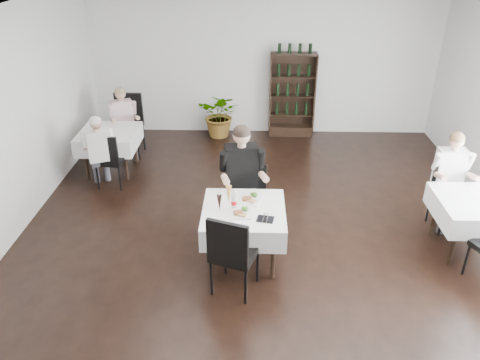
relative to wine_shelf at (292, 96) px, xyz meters
name	(u,v)px	position (x,y,z in m)	size (l,w,h in m)	color
room_shell	(270,156)	(-0.60, -4.31, 0.65)	(9.00, 9.00, 9.00)	black
wine_shelf	(292,96)	(0.00, 0.00, 0.00)	(0.90, 0.28, 1.75)	black
main_table	(244,219)	(-0.90, -4.31, -0.23)	(1.03, 1.03, 0.77)	black
left_table	(109,139)	(-3.30, -1.81, -0.23)	(0.98, 0.98, 0.77)	black
right_table	(475,210)	(2.10, -4.01, -0.23)	(0.98, 0.98, 0.77)	black
potted_tree	(221,115)	(-1.47, -0.12, -0.37)	(0.85, 0.74, 0.95)	#24541C
main_chair_far	(249,194)	(-0.84, -3.56, -0.29)	(0.52, 0.52, 0.97)	black
main_chair_near	(232,251)	(-1.02, -4.97, -0.24)	(0.62, 0.63, 1.07)	black
left_chair_far	(128,120)	(-3.16, -1.00, -0.19)	(0.53, 0.53, 1.15)	black
left_chair_near	(109,157)	(-3.16, -2.40, -0.30)	(0.48, 0.49, 0.96)	black
right_chair_far	(450,191)	(2.01, -3.41, -0.29)	(0.50, 0.50, 0.98)	black
diner_main	(242,174)	(-0.93, -3.66, 0.08)	(0.65, 0.67, 1.60)	#3F3F47
diner_left_far	(124,118)	(-3.19, -1.16, -0.07)	(0.60, 0.63, 1.34)	#3F3F47
diner_left_near	(99,147)	(-3.28, -2.44, -0.09)	(0.58, 0.61, 1.30)	#3F3F47
diner_right_far	(451,173)	(2.01, -3.34, -0.03)	(0.53, 0.53, 1.41)	#3F3F47
plate_far	(250,199)	(-0.82, -4.10, -0.06)	(0.35, 0.35, 0.09)	white
plate_near	(241,213)	(-0.93, -4.44, -0.06)	(0.26, 0.26, 0.08)	white
pilsner_dark	(219,203)	(-1.20, -4.36, 0.03)	(0.06, 0.06, 0.27)	black
pilsner_lager	(229,195)	(-1.09, -4.20, 0.06)	(0.08, 0.08, 0.32)	#BE8330
coke_bottle	(234,201)	(-1.02, -4.32, 0.03)	(0.07, 0.07, 0.27)	silver
napkin_cutlery	(265,219)	(-0.64, -4.55, -0.07)	(0.23, 0.22, 0.02)	black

